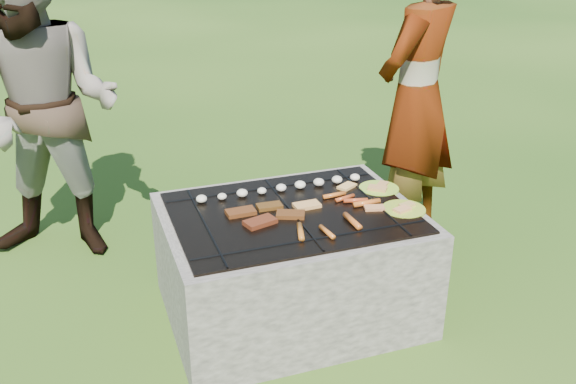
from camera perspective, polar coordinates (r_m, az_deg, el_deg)
name	(u,v)px	position (r m, az deg, el deg)	size (l,w,h in m)	color
lawn	(291,311)	(3.60, 0.27, -10.54)	(60.00, 60.00, 0.00)	#1C4210
fire_pit	(291,267)	(3.45, 0.28, -6.68)	(1.30, 1.00, 0.62)	#A9A096
mushrooms	(285,187)	(3.52, -0.28, 0.44)	(0.95, 0.06, 0.04)	#EEE8C9
pork_slabs	(264,215)	(3.23, -2.15, -2.01)	(0.39, 0.26, 0.02)	brown
sausages	(341,213)	(3.25, 4.71, -1.86)	(0.55, 0.46, 0.03)	orange
bread_on_grate	(332,201)	(3.39, 3.95, -0.78)	(0.45, 0.40, 0.02)	tan
plate_far	(379,189)	(3.59, 8.09, 0.31)	(0.25, 0.25, 0.03)	gold
plate_near	(404,209)	(3.37, 10.25, -1.53)	(0.23, 0.23, 0.03)	gold
cook	(417,98)	(4.09, 11.39, 8.21)	(0.70, 0.46, 1.91)	gray
bystander	(45,109)	(4.07, -20.78, 6.95)	(0.93, 0.72, 1.91)	gray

